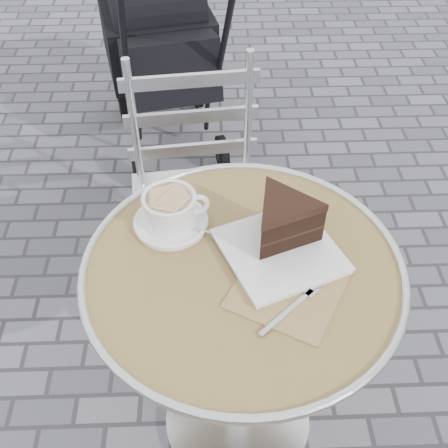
{
  "coord_description": "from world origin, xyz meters",
  "views": [
    {
      "loc": [
        -0.07,
        -0.8,
        1.66
      ],
      "look_at": [
        -0.04,
        0.09,
        0.78
      ],
      "focal_mm": 45.0,
      "sensor_mm": 36.0,
      "label": 1
    }
  ],
  "objects_px": {
    "cafe_table": "(241,312)",
    "baby_stroller": "(161,53)",
    "bistro_chair": "(196,169)",
    "cake_plate_set": "(283,228)",
    "cappuccino_set": "(171,212)"
  },
  "relations": [
    {
      "from": "bistro_chair",
      "to": "cappuccino_set",
      "type": "bearing_deg",
      "value": -102.95
    },
    {
      "from": "cafe_table",
      "to": "cake_plate_set",
      "type": "relative_size",
      "value": 1.86
    },
    {
      "from": "cappuccino_set",
      "to": "bistro_chair",
      "type": "distance_m",
      "value": 0.46
    },
    {
      "from": "cappuccino_set",
      "to": "baby_stroller",
      "type": "bearing_deg",
      "value": 82.59
    },
    {
      "from": "cafe_table",
      "to": "bistro_chair",
      "type": "bearing_deg",
      "value": 101.28
    },
    {
      "from": "cafe_table",
      "to": "baby_stroller",
      "type": "relative_size",
      "value": 0.74
    },
    {
      "from": "cappuccino_set",
      "to": "baby_stroller",
      "type": "distance_m",
      "value": 1.44
    },
    {
      "from": "cafe_table",
      "to": "bistro_chair",
      "type": "xyz_separation_m",
      "value": [
        -0.11,
        0.55,
        -0.0
      ]
    },
    {
      "from": "bistro_chair",
      "to": "baby_stroller",
      "type": "height_order",
      "value": "baby_stroller"
    },
    {
      "from": "cafe_table",
      "to": "bistro_chair",
      "type": "height_order",
      "value": "bistro_chair"
    },
    {
      "from": "bistro_chair",
      "to": "baby_stroller",
      "type": "xyz_separation_m",
      "value": [
        -0.16,
        0.99,
        -0.13
      ]
    },
    {
      "from": "cappuccino_set",
      "to": "cafe_table",
      "type": "bearing_deg",
      "value": -52.9
    },
    {
      "from": "cake_plate_set",
      "to": "cafe_table",
      "type": "bearing_deg",
      "value": -168.76
    },
    {
      "from": "cake_plate_set",
      "to": "baby_stroller",
      "type": "xyz_separation_m",
      "value": [
        -0.36,
        1.47,
        -0.36
      ]
    },
    {
      "from": "cappuccino_set",
      "to": "baby_stroller",
      "type": "relative_size",
      "value": 0.2
    }
  ]
}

